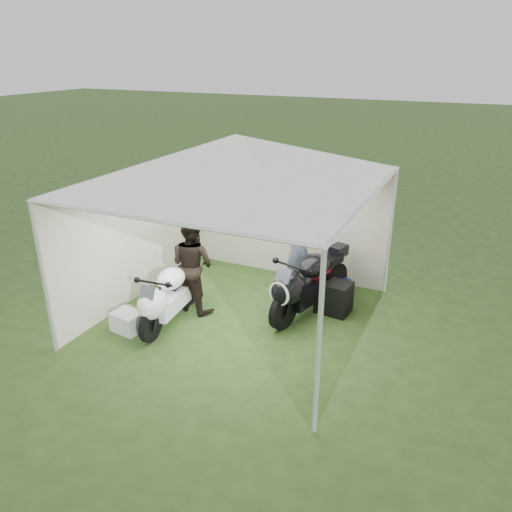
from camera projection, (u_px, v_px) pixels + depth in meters
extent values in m
plane|color=#284019|center=(238.00, 318.00, 8.27)|extent=(80.00, 80.00, 0.00)
cylinder|color=silver|center=(44.00, 280.00, 6.93)|extent=(0.06, 0.06, 2.30)
cylinder|color=silver|center=(319.00, 347.00, 5.38)|extent=(0.06, 0.06, 2.30)
cylinder|color=silver|center=(194.00, 205.00, 10.28)|extent=(0.06, 0.06, 2.30)
cylinder|color=silver|center=(390.00, 233.00, 8.74)|extent=(0.06, 0.06, 2.30)
cube|color=beige|center=(284.00, 218.00, 9.51)|extent=(4.00, 0.02, 2.30)
cube|color=beige|center=(134.00, 235.00, 8.61)|extent=(0.02, 4.00, 2.30)
cube|color=beige|center=(363.00, 276.00, 7.06)|extent=(0.02, 4.00, 2.30)
pyramid|color=white|center=(236.00, 159.00, 7.26)|extent=(5.66, 5.66, 0.70)
cube|color=#99A5B7|center=(207.00, 173.00, 9.86)|extent=(0.22, 0.02, 0.28)
cube|color=#99A5B7|center=(223.00, 175.00, 9.73)|extent=(0.22, 0.02, 0.28)
cube|color=#99A5B7|center=(239.00, 177.00, 9.59)|extent=(0.22, 0.01, 0.28)
cube|color=#99A5B7|center=(255.00, 179.00, 9.46)|extent=(0.22, 0.01, 0.28)
cube|color=#99A5B7|center=(208.00, 188.00, 9.98)|extent=(0.22, 0.02, 0.28)
cube|color=#99A5B7|center=(223.00, 190.00, 9.84)|extent=(0.22, 0.01, 0.28)
cube|color=#99A5B7|center=(239.00, 192.00, 9.71)|extent=(0.22, 0.02, 0.28)
cube|color=#99A5B7|center=(255.00, 194.00, 9.57)|extent=(0.22, 0.01, 0.28)
cylinder|color=#D8590C|center=(295.00, 178.00, 9.10)|extent=(3.20, 0.02, 0.02)
cylinder|color=black|center=(151.00, 324.00, 7.53)|extent=(0.15, 0.57, 0.56)
cylinder|color=black|center=(190.00, 288.00, 8.67)|extent=(0.19, 0.57, 0.56)
cube|color=white|center=(170.00, 302.00, 8.03)|extent=(0.40, 0.92, 0.28)
ellipsoid|color=white|center=(152.00, 304.00, 7.50)|extent=(0.47, 0.60, 0.47)
ellipsoid|color=white|center=(171.00, 279.00, 7.97)|extent=(0.47, 0.61, 0.33)
cube|color=black|center=(182.00, 273.00, 8.32)|extent=(0.30, 0.58, 0.13)
cube|color=white|center=(190.00, 262.00, 8.56)|extent=(0.23, 0.30, 0.17)
cube|color=black|center=(180.00, 284.00, 8.30)|extent=(0.14, 0.52, 0.09)
cube|color=#3F474C|center=(147.00, 293.00, 7.30)|extent=(0.24, 0.16, 0.20)
cylinder|color=black|center=(284.00, 310.00, 7.85)|extent=(0.27, 0.64, 0.64)
cylinder|color=black|center=(334.00, 280.00, 8.90)|extent=(0.32, 0.66, 0.64)
cube|color=black|center=(309.00, 291.00, 8.30)|extent=(0.62, 1.07, 0.32)
ellipsoid|color=black|center=(288.00, 289.00, 7.79)|extent=(0.63, 0.74, 0.53)
ellipsoid|color=black|center=(313.00, 265.00, 8.22)|extent=(0.63, 0.76, 0.37)
cube|color=black|center=(327.00, 261.00, 8.54)|extent=(0.44, 0.69, 0.15)
cube|color=black|center=(338.00, 251.00, 8.75)|extent=(0.31, 0.37, 0.19)
cube|color=maroon|center=(323.00, 273.00, 8.53)|extent=(0.26, 0.59, 0.11)
cube|color=#3F474C|center=(284.00, 275.00, 7.60)|extent=(0.29, 0.22, 0.22)
cylinder|color=white|center=(279.00, 294.00, 7.63)|extent=(0.37, 0.12, 0.38)
cube|color=#202DBC|center=(337.00, 286.00, 9.04)|extent=(0.47, 0.36, 0.31)
imported|color=black|center=(193.00, 265.00, 8.27)|extent=(0.90, 0.77, 1.63)
imported|color=slate|center=(298.00, 248.00, 8.88)|extent=(0.61, 0.72, 1.69)
cube|color=black|center=(334.00, 297.00, 8.37)|extent=(0.58, 0.49, 0.54)
cube|color=#B7BBC0|center=(128.00, 321.00, 7.85)|extent=(0.51, 0.42, 0.31)
cube|color=brown|center=(127.00, 320.00, 7.91)|extent=(0.43, 0.43, 0.31)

